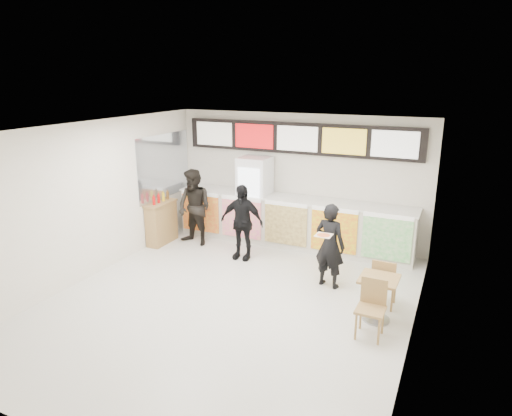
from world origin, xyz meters
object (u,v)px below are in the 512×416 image
Objects in this scene: drinks_fridge at (255,199)px; customer_mid at (242,222)px; cafe_table at (378,291)px; condiment_ledge at (162,222)px; customer_main at (330,246)px; customer_left at (194,208)px; service_counter at (291,222)px.

drinks_fridge reaches higher than customer_mid.
condiment_ledge is at bearing 165.17° from cafe_table.
customer_main is 1.06× the size of cafe_table.
customer_left is 0.89m from condiment_ledge.
customer_left reaches higher than customer_main.
cafe_table is at bearing -47.05° from service_counter.
drinks_fridge reaches higher than cafe_table.
cafe_table is (3.37, -2.63, -0.49)m from drinks_fridge.
condiment_ledge is (-0.76, -0.26, -0.38)m from customer_left.
service_counter is at bearing 33.14° from customer_left.
condiment_ledge is (-2.12, 0.06, -0.31)m from customer_mid.
customer_main is (1.38, -1.71, 0.23)m from service_counter.
customer_main is 0.98× the size of customer_mid.
drinks_fridge is 1.22m from customer_mid.
customer_left is at bearing 18.68° from condiment_ledge.
customer_left reaches higher than condiment_ledge.
service_counter is 3.46× the size of customer_main.
customer_main is 1.42m from cafe_table.
drinks_fridge is 1.42m from customer_left.
customer_left is at bearing -157.68° from service_counter.
customer_main is at bearing -8.29° from condiment_ledge.
condiment_ledge reaches higher than cafe_table.
customer_mid reaches higher than customer_main.
service_counter is 3.57m from cafe_table.
drinks_fridge is 2.25m from condiment_ledge.
service_counter is at bearing -0.99° from drinks_fridge.
customer_main is 2.15m from customer_mid.
customer_mid is (-0.70, -1.16, 0.25)m from service_counter.
drinks_fridge is 1.32× the size of cafe_table.
customer_left reaches higher than cafe_table.
customer_left is 1.50× the size of condiment_ledge.
condiment_ledge is (-2.82, -1.10, -0.07)m from service_counter.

